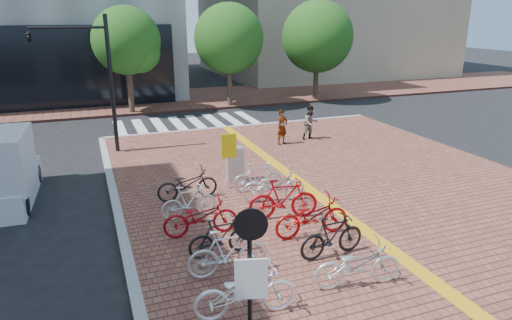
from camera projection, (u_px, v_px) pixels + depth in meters
name	position (u px, v px, depth m)	size (l,w,h in m)	color
ground	(289.00, 241.00, 11.77)	(120.00, 120.00, 0.00)	black
kerb_north	(244.00, 127.00, 23.45)	(14.00, 0.25, 0.15)	gray
far_sidewalk	(157.00, 101.00, 30.44)	(70.00, 8.00, 0.15)	brown
crosswalk	(188.00, 124.00, 24.40)	(7.50, 4.00, 0.01)	silver
street_trees	(246.00, 40.00, 27.77)	(16.20, 4.60, 6.35)	#38281E
bike_0	(245.00, 291.00, 8.48)	(0.68, 1.96, 1.03)	white
bike_1	(228.00, 252.00, 9.81)	(0.52, 1.83, 1.10)	silver
bike_2	(221.00, 237.00, 10.65)	(0.45, 1.59, 0.96)	black
bike_3	(201.00, 217.00, 11.64)	(0.67, 1.91, 1.01)	#A30B13
bike_4	(189.00, 202.00, 12.65)	(0.45, 1.59, 0.96)	silver
bike_5	(187.00, 184.00, 13.92)	(0.65, 1.87, 0.98)	black
bike_6	(357.00, 265.00, 9.43)	(0.66, 1.90, 1.00)	silver
bike_7	(332.00, 236.00, 10.61)	(0.48, 1.70, 1.02)	black
bike_8	(312.00, 216.00, 11.60)	(0.70, 2.01, 1.06)	#B40C0C
bike_9	(283.00, 199.00, 12.56)	(0.55, 1.93, 1.16)	#AB0C13
bike_10	(274.00, 185.00, 13.78)	(0.67, 1.92, 1.01)	silver
bike_11	(258.00, 177.00, 14.52)	(0.45, 1.61, 0.97)	silver
pedestrian_a	(282.00, 127.00, 19.79)	(0.56, 0.37, 1.54)	gray
pedestrian_b	(311.00, 123.00, 20.56)	(0.75, 0.58, 1.54)	#474859
utility_box	(235.00, 164.00, 15.39)	(0.55, 0.40, 1.19)	silver
yellow_sign	(229.00, 151.00, 14.54)	(0.50, 0.11, 1.84)	#B7B7BC
notice_sign	(251.00, 270.00, 6.90)	(0.50, 0.19, 2.77)	black
traffic_light_pole	(75.00, 60.00, 17.46)	(2.93, 1.13, 5.46)	black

